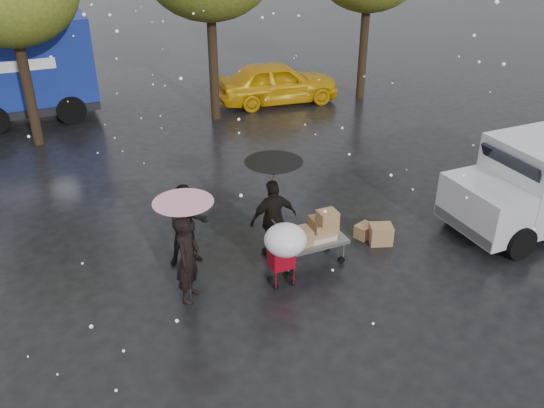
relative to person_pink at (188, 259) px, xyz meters
name	(u,v)px	position (x,y,z in m)	size (l,w,h in m)	color
ground	(259,289)	(1.35, -0.27, -0.92)	(90.00, 90.00, 0.00)	black
person_pink	(188,259)	(0.00, 0.00, 0.00)	(0.67, 0.44, 1.85)	black
person_middle	(188,225)	(0.37, 1.24, 0.00)	(0.89, 0.70, 1.84)	black
person_black	(274,219)	(2.14, 0.78, -0.01)	(1.07, 0.44, 1.82)	black
umbrella_pink	(184,209)	(0.00, 0.00, 1.09)	(1.13, 1.13, 2.16)	#4C4C4C
umbrella_black	(274,168)	(2.14, 0.78, 1.18)	(1.21, 1.21, 2.26)	#4C4C4C
vendor_cart	(314,233)	(2.83, 0.17, -0.20)	(1.52, 0.80, 1.27)	slate
shopping_cart	(285,243)	(1.85, -0.43, 0.14)	(0.84, 0.84, 1.46)	#AA091A
box_ground_near	(381,234)	(4.59, 0.23, -0.70)	(0.51, 0.40, 0.45)	olive
box_ground_far	(364,231)	(4.39, 0.60, -0.76)	(0.41, 0.32, 0.32)	olive
yellow_taxi	(277,82)	(6.61, 10.49, -0.13)	(1.86, 4.63, 1.58)	#E1A40B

